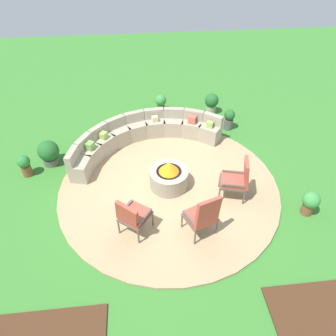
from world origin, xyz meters
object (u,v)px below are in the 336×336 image
(fire_pit, at_px, (169,176))
(potted_plant_0, at_px, (25,165))
(potted_plant_4, at_px, (161,102))
(potted_plant_3, at_px, (49,152))
(lounge_chair_front_right, at_px, (203,215))
(potted_plant_5, at_px, (310,202))
(potted_plant_2, at_px, (229,119))
(potted_plant_1, at_px, (212,102))
(lounge_chair_back_left, at_px, (238,179))
(curved_stone_bench, at_px, (142,136))
(lounge_chair_front_left, at_px, (132,215))

(fire_pit, height_order, potted_plant_0, fire_pit)
(potted_plant_4, bearing_deg, potted_plant_3, -142.21)
(lounge_chair_front_right, distance_m, potted_plant_5, 2.55)
(potted_plant_2, distance_m, potted_plant_5, 3.69)
(lounge_chair_front_right, bearing_deg, potted_plant_2, 44.09)
(potted_plant_3, xyz_separation_m, potted_plant_5, (6.10, -2.42, -0.02))
(potted_plant_1, height_order, potted_plant_5, potted_plant_1)
(potted_plant_2, bearing_deg, potted_plant_1, 108.31)
(potted_plant_4, bearing_deg, lounge_chair_back_left, -71.82)
(potted_plant_0, bearing_deg, potted_plant_3, 37.33)
(lounge_chair_back_left, relative_size, potted_plant_2, 1.65)
(potted_plant_3, bearing_deg, curved_stone_bench, 11.09)
(fire_pit, distance_m, potted_plant_3, 3.31)
(potted_plant_5, bearing_deg, potted_plant_2, 104.23)
(curved_stone_bench, xyz_separation_m, potted_plant_3, (-2.49, -0.49, -0.00))
(lounge_chair_back_left, relative_size, potted_plant_4, 1.90)
(fire_pit, height_order, potted_plant_1, fire_pit)
(lounge_chair_front_right, height_order, potted_plant_4, lounge_chair_front_right)
(potted_plant_0, distance_m, potted_plant_3, 0.67)
(potted_plant_5, bearing_deg, potted_plant_1, 105.14)
(lounge_chair_back_left, relative_size, potted_plant_1, 1.58)
(lounge_chair_front_right, bearing_deg, lounge_chair_back_left, 21.34)
(fire_pit, bearing_deg, potted_plant_2, 48.50)
(curved_stone_bench, bearing_deg, lounge_chair_back_left, -46.87)
(potted_plant_0, relative_size, potted_plant_5, 0.98)
(fire_pit, xyz_separation_m, potted_plant_0, (-3.60, 0.84, -0.01))
(potted_plant_3, bearing_deg, lounge_chair_front_left, -49.80)
(potted_plant_2, bearing_deg, lounge_chair_front_right, -112.21)
(lounge_chair_front_left, distance_m, potted_plant_3, 3.38)
(potted_plant_1, bearing_deg, potted_plant_3, -156.00)
(potted_plant_2, bearing_deg, potted_plant_3, -167.42)
(potted_plant_0, xyz_separation_m, potted_plant_2, (5.73, 1.57, 0.01))
(lounge_chair_front_left, xyz_separation_m, potted_plant_3, (-2.18, 2.58, -0.21))
(lounge_chair_front_left, bearing_deg, lounge_chair_back_left, 54.87)
(lounge_chair_front_right, relative_size, potted_plant_4, 1.99)
(fire_pit, xyz_separation_m, lounge_chair_back_left, (1.53, -0.52, 0.26))
(lounge_chair_front_left, xyz_separation_m, lounge_chair_front_right, (1.41, -0.19, 0.04))
(potted_plant_3, bearing_deg, lounge_chair_back_left, -20.98)
(curved_stone_bench, bearing_deg, lounge_chair_front_right, -71.24)
(lounge_chair_back_left, height_order, potted_plant_3, lounge_chair_back_left)
(curved_stone_bench, height_order, potted_plant_1, curved_stone_bench)
(curved_stone_bench, relative_size, lounge_chair_front_right, 3.71)
(potted_plant_1, xyz_separation_m, potted_plant_3, (-4.86, -2.16, -0.00))
(lounge_chair_front_right, height_order, potted_plant_5, lounge_chair_front_right)
(potted_plant_2, bearing_deg, fire_pit, -131.50)
(lounge_chair_front_right, xyz_separation_m, lounge_chair_back_left, (1.00, 1.00, -0.02))
(fire_pit, relative_size, potted_plant_3, 1.33)
(lounge_chair_back_left, bearing_deg, potted_plant_4, 32.71)
(potted_plant_0, relative_size, potted_plant_3, 0.86)
(potted_plant_3, distance_m, potted_plant_4, 4.05)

